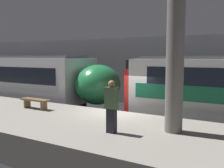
# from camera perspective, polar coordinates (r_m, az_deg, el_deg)

# --- Properties ---
(ground_plane) EXTENTS (120.00, 120.00, 0.00)m
(ground_plane) POSITION_cam_1_polar(r_m,az_deg,el_deg) (11.67, 1.61, -10.83)
(ground_plane) COLOR black
(platform) EXTENTS (40.00, 4.70, 1.04)m
(platform) POSITION_cam_1_polar(r_m,az_deg,el_deg) (9.62, -5.30, -11.34)
(platform) COLOR gray
(platform) RESTS_ON ground
(station_rear_barrier) EXTENTS (50.00, 0.15, 4.69)m
(station_rear_barrier) POSITION_cam_1_polar(r_m,az_deg,el_deg) (17.59, 12.66, 2.53)
(station_rear_barrier) COLOR #939399
(station_rear_barrier) RESTS_ON ground
(support_pillar_near) EXTENTS (0.55, 0.55, 4.14)m
(support_pillar_near) POSITION_cam_1_polar(r_m,az_deg,el_deg) (8.26, 13.52, 3.89)
(support_pillar_near) COLOR slate
(support_pillar_near) RESTS_ON platform
(train_modern) EXTENTS (18.70, 3.12, 3.43)m
(train_modern) POSITION_cam_1_polar(r_m,az_deg,el_deg) (20.71, -22.99, 1.08)
(train_modern) COLOR black
(train_modern) RESTS_ON ground
(person_waiting) EXTENTS (0.38, 0.24, 1.63)m
(person_waiting) POSITION_cam_1_polar(r_m,az_deg,el_deg) (8.03, -0.10, -4.69)
(person_waiting) COLOR black
(person_waiting) RESTS_ON platform
(platform_bench) EXTENTS (1.50, 0.40, 0.45)m
(platform_bench) POSITION_cam_1_polar(r_m,az_deg,el_deg) (12.27, -16.37, -3.64)
(platform_bench) COLOR brown
(platform_bench) RESTS_ON platform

